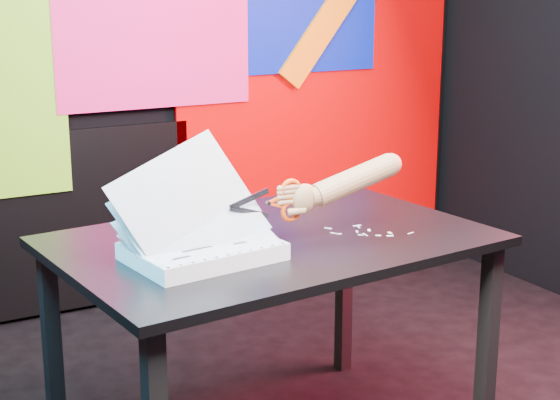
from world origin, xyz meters
TOP-DOWN VIEW (x-y plane):
  - room at (0.00, 0.00)m, footprint 3.01×3.01m
  - backdrop at (0.06, 1.46)m, footprint 2.88×0.05m
  - work_table at (-0.47, -0.08)m, footprint 1.38×0.98m
  - printout_stack at (-0.75, -0.18)m, footprint 0.49×0.34m
  - scissors at (-0.47, -0.17)m, footprint 0.24×0.02m
  - hand_forearm at (-0.26, -0.18)m, footprint 0.42×0.09m
  - paper_clippings at (-0.19, -0.17)m, footprint 0.24×0.19m

SIDE VIEW (x-z plane):
  - work_table at x=-0.47m, z-range 0.29..1.04m
  - paper_clippings at x=-0.19m, z-range 0.75..0.75m
  - printout_stack at x=-0.75m, z-range 0.60..0.97m
  - scissors at x=-0.47m, z-range 0.82..0.95m
  - hand_forearm at x=-0.26m, z-range 0.84..1.00m
  - backdrop at x=0.06m, z-range -0.08..2.00m
  - room at x=0.00m, z-range 0.00..2.71m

